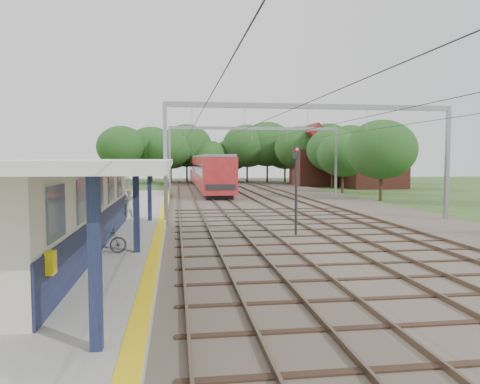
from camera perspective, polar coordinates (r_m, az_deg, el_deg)
ground at (r=12.97m, az=12.92°, el=-13.17°), size 160.00×160.00×0.00m
ballast_bed at (r=42.58m, az=3.61°, el=-0.99°), size 18.00×90.00×0.10m
platform at (r=26.00m, az=-14.56°, el=-4.10°), size 5.00×52.00×0.35m
yellow_stripe at (r=25.81m, az=-9.59°, el=-3.68°), size 0.45×52.00×0.01m
station_building at (r=19.17m, az=-21.20°, el=-1.51°), size 3.41×18.00×3.40m
canopy at (r=17.88m, az=-18.61°, el=3.30°), size 6.40×20.00×3.44m
rail_tracks at (r=42.15m, az=0.27°, el=-0.86°), size 11.80×88.00×0.15m
catenary_system at (r=37.71m, az=4.16°, el=6.66°), size 17.22×88.00×7.00m
tree_band at (r=69.19m, az=-0.99°, el=5.01°), size 31.72×30.88×8.82m
house_near at (r=62.94m, az=16.00°, el=3.19°), size 7.00×6.12×7.89m
house_far at (r=66.78m, az=9.98°, el=3.54°), size 8.00×6.12×8.66m
person at (r=26.82m, az=-13.39°, el=-1.60°), size 0.72×0.57×1.72m
bicycle at (r=17.78m, az=-16.21°, el=-5.78°), size 1.64×0.75×0.95m
train at (r=60.66m, az=-4.14°, el=2.64°), size 3.15×39.19×4.12m
signal_post at (r=22.81m, az=6.87°, el=1.43°), size 0.30×0.26×4.39m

